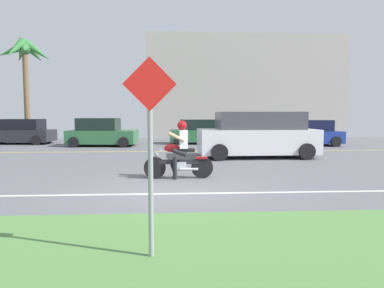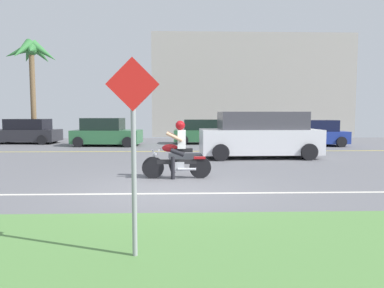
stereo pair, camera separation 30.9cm
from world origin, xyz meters
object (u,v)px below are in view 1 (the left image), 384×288
(motorcyclist, at_px, (179,154))
(parked_car_0, at_px, (19,132))
(parked_car_1, at_px, (102,133))
(street_sign, at_px, (150,138))
(palm_tree_0, at_px, (25,56))
(suv_nearby, at_px, (258,135))
(parked_car_2, at_px, (202,132))
(parked_car_3, at_px, (306,134))

(motorcyclist, bearing_deg, parked_car_0, 127.60)
(parked_car_0, height_order, parked_car_1, parked_car_1)
(motorcyclist, distance_m, street_sign, 5.56)
(parked_car_0, bearing_deg, street_sign, -63.40)
(parked_car_1, bearing_deg, street_sign, -77.15)
(palm_tree_0, distance_m, street_sign, 20.88)
(suv_nearby, distance_m, parked_car_2, 6.99)
(suv_nearby, relative_size, palm_tree_0, 0.78)
(motorcyclist, relative_size, suv_nearby, 0.38)
(suv_nearby, relative_size, parked_car_3, 1.26)
(parked_car_2, distance_m, parked_car_3, 5.91)
(parked_car_0, relative_size, parked_car_1, 1.09)
(parked_car_2, bearing_deg, motorcyclist, -98.15)
(parked_car_3, height_order, palm_tree_0, palm_tree_0)
(palm_tree_0, relative_size, street_sign, 2.64)
(parked_car_2, bearing_deg, palm_tree_0, 171.02)
(motorcyclist, bearing_deg, palm_tree_0, 124.97)
(suv_nearby, height_order, parked_car_0, suv_nearby)
(suv_nearby, relative_size, parked_car_1, 1.30)
(motorcyclist, height_order, palm_tree_0, palm_tree_0)
(parked_car_0, height_order, parked_car_2, parked_car_0)
(parked_car_3, relative_size, street_sign, 1.63)
(palm_tree_0, bearing_deg, parked_car_2, -8.98)
(palm_tree_0, bearing_deg, street_sign, -64.91)
(parked_car_2, relative_size, parked_car_3, 1.02)
(parked_car_1, relative_size, palm_tree_0, 0.60)
(suv_nearby, xyz_separation_m, parked_car_1, (-7.35, 5.56, -0.18))
(suv_nearby, xyz_separation_m, parked_car_0, (-12.48, 7.28, -0.21))
(parked_car_0, distance_m, parked_car_2, 10.82)
(suv_nearby, height_order, parked_car_2, suv_nearby)
(parked_car_1, bearing_deg, motorcyclist, -68.39)
(motorcyclist, relative_size, street_sign, 0.78)
(suv_nearby, distance_m, parked_car_3, 6.49)
(parked_car_0, bearing_deg, parked_car_2, -2.68)
(motorcyclist, bearing_deg, street_sign, -94.82)
(parked_car_1, relative_size, parked_car_3, 0.96)
(motorcyclist, distance_m, palm_tree_0, 16.65)
(street_sign, bearing_deg, parked_car_2, 82.93)
(suv_nearby, xyz_separation_m, palm_tree_0, (-12.48, 8.48, 4.40))
(motorcyclist, bearing_deg, suv_nearby, 54.40)
(street_sign, bearing_deg, parked_car_0, 116.60)
(parked_car_0, relative_size, parked_car_3, 1.05)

